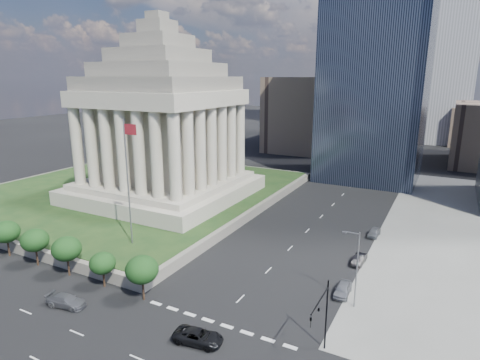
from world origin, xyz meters
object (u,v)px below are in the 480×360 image
Objects in this scene: traffic_signal_ne at (322,313)px; street_lamp_north at (356,265)px; war_memorial at (162,109)px; pickup_truck at (198,337)px; parked_sedan_mid at (359,259)px; suv_grey at (66,301)px; parked_sedan_near at (343,289)px; flagpole at (128,176)px; parked_sedan_far at (374,232)px.

traffic_signal_ne is 0.80× the size of street_lamp_north.
war_memorial is 55.09m from pickup_truck.
parked_sedan_mid is (-1.00, 23.86, -4.54)m from traffic_signal_ne.
parked_sedan_mid is at bearing -55.58° from suv_grey.
war_memorial is at bearing 154.08° from street_lamp_north.
war_memorial is 51.06m from parked_sedan_mid.
parked_sedan_near is at bearing -86.82° from parked_sedan_mid.
flagpole is at bearing 49.03° from pickup_truck.
traffic_signal_ne is 1.53× the size of suv_grey.
suv_grey is 1.22× the size of parked_sedan_mid.
flagpole is at bearing -138.39° from parked_sedan_far.
pickup_truck is (-13.19, -15.00, -4.90)m from street_lamp_north.
flagpole reaches higher than parked_sedan_far.
suv_grey is 35.60m from parked_sedan_near.
traffic_signal_ne reaches higher than parked_sedan_mid.
street_lamp_north is (0.83, 11.30, 0.41)m from traffic_signal_ne.
traffic_signal_ne reaches higher than parked_sedan_far.
flagpole is 38.06m from parked_sedan_mid.
street_lamp_north is at bearing -49.79° from pickup_truck.
suv_grey is 41.99m from parked_sedan_mid.
traffic_signal_ne is (34.33, -10.30, -7.86)m from flagpole.
parked_sedan_mid is at bearing -86.41° from parked_sedan_far.
war_memorial is 60.00m from traffic_signal_ne.
flagpole is 2.50× the size of traffic_signal_ne.
war_memorial is at bearing 116.89° from flagpole.
traffic_signal_ne is at bearing -84.83° from parked_sedan_far.
flagpole is 35.69m from parked_sedan_near.
pickup_truck is 18.77m from suv_grey.
parked_sedan_far is at bearing 2.58° from war_memorial.
street_lamp_north is at bearing 1.63° from flagpole.
suv_grey is at bearing -132.52° from parked_sedan_mid.
parked_sedan_mid is (33.33, 13.55, -12.41)m from flagpole.
pickup_truck is 1.06× the size of suv_grey.
flagpole reaches higher than suv_grey.
flagpole is 28.83m from pickup_truck.
parked_sedan_far is (11.36, 40.05, -0.03)m from pickup_truck.
suv_grey is at bearing 86.95° from pickup_truck.
war_memorial is at bearing 11.35° from suv_grey.
pickup_truck is 41.63m from parked_sedan_far.
traffic_signal_ne is at bearing -84.42° from parked_sedan_mid.
parked_sedan_near is at bearing 128.31° from street_lamp_north.
parked_sedan_mid is at bearing 92.40° from traffic_signal_ne.
war_memorial reaches higher than street_lamp_north.
street_lamp_north reaches higher than suv_grey.
parked_sedan_far reaches higher than parked_sedan_mid.
parked_sedan_far is at bearing 93.18° from parked_sedan_mid.
suv_grey is at bearing -170.02° from traffic_signal_ne.
traffic_signal_ne reaches higher than parked_sedan_near.
pickup_truck is 1.19× the size of parked_sedan_near.
street_lamp_north is at bearing -25.92° from war_memorial.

